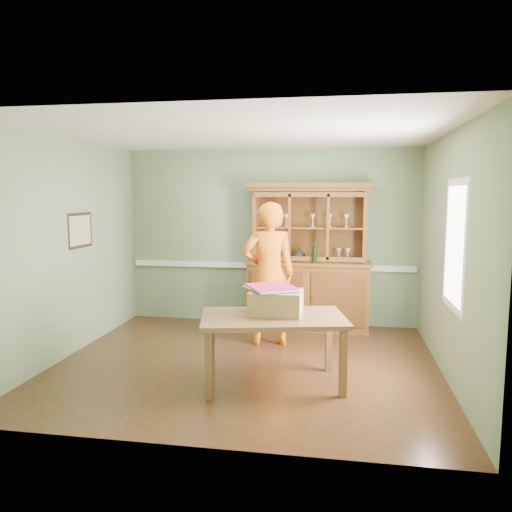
% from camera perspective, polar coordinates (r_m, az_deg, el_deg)
% --- Properties ---
extents(floor, '(4.50, 4.50, 0.00)m').
position_cam_1_polar(floor, '(6.09, -1.13, -12.23)').
color(floor, '#4D3019').
rests_on(floor, ground).
extents(ceiling, '(4.50, 4.50, 0.00)m').
position_cam_1_polar(ceiling, '(5.79, -1.20, 13.88)').
color(ceiling, white).
rests_on(ceiling, wall_back).
extents(wall_back, '(4.50, 0.00, 4.50)m').
position_cam_1_polar(wall_back, '(7.75, 1.62, 2.18)').
color(wall_back, gray).
rests_on(wall_back, floor).
extents(wall_left, '(0.00, 4.00, 4.00)m').
position_cam_1_polar(wall_left, '(6.59, -20.76, 0.84)').
color(wall_left, gray).
rests_on(wall_left, floor).
extents(wall_right, '(0.00, 4.00, 4.00)m').
position_cam_1_polar(wall_right, '(5.80, 21.22, 0.02)').
color(wall_right, gray).
rests_on(wall_right, floor).
extents(wall_front, '(4.50, 0.00, 4.50)m').
position_cam_1_polar(wall_front, '(3.86, -6.76, -2.92)').
color(wall_front, gray).
rests_on(wall_front, floor).
extents(chair_rail, '(4.41, 0.05, 0.08)m').
position_cam_1_polar(chair_rail, '(7.78, 1.58, -1.14)').
color(chair_rail, white).
rests_on(chair_rail, wall_back).
extents(framed_map, '(0.03, 0.60, 0.46)m').
position_cam_1_polar(framed_map, '(6.82, -19.41, 2.78)').
color(framed_map, black).
rests_on(framed_map, wall_left).
extents(window_panel, '(0.03, 0.96, 1.36)m').
position_cam_1_polar(window_panel, '(5.49, 21.69, 1.19)').
color(window_panel, white).
rests_on(window_panel, wall_right).
extents(china_hutch, '(1.85, 0.61, 2.18)m').
position_cam_1_polar(china_hutch, '(7.52, 6.01, -2.52)').
color(china_hutch, brown).
rests_on(china_hutch, floor).
extents(dining_table, '(1.65, 1.20, 0.75)m').
position_cam_1_polar(dining_table, '(5.29, 1.98, -7.78)').
color(dining_table, brown).
rests_on(dining_table, floor).
extents(cardboard_box, '(0.55, 0.44, 0.25)m').
position_cam_1_polar(cardboard_box, '(5.32, 2.31, -5.32)').
color(cardboard_box, '#A27F53').
rests_on(cardboard_box, dining_table).
extents(kite_stack, '(0.62, 0.62, 0.04)m').
position_cam_1_polar(kite_stack, '(5.34, 1.86, -3.65)').
color(kite_stack, green).
rests_on(kite_stack, cardboard_box).
extents(person, '(0.78, 0.60, 1.92)m').
position_cam_1_polar(person, '(6.63, 1.48, -2.08)').
color(person, orange).
rests_on(person, floor).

